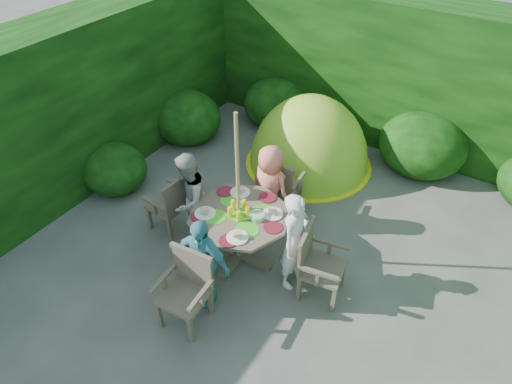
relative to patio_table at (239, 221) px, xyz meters
The scene contains 13 objects.
ground 1.01m from the patio_table, ahead, with size 60.00×60.00×0.00m, color #4B4943.
hedge_enclosure 1.69m from the patio_table, 60.53° to the left, with size 9.00×9.00×2.50m.
patio_table is the anchor object (origin of this frame).
parasol_pole 0.46m from the patio_table, 165.28° to the right, with size 0.04×0.04×2.20m, color olive.
garden_chair_right 1.10m from the patio_table, ahead, with size 0.58×0.63×0.93m.
garden_chair_left 1.12m from the patio_table, behind, with size 0.52×0.57×0.89m.
garden_chair_back 1.11m from the patio_table, 91.86° to the left, with size 0.59×0.54×0.90m.
garden_chair_front 1.11m from the patio_table, 88.56° to the right, with size 0.59×0.54×0.91m.
child_right 0.80m from the patio_table, ahead, with size 0.50×0.33×1.37m, color silver.
child_left 0.81m from the patio_table, behind, with size 0.66×0.51×1.35m, color gray.
child_back 0.80m from the patio_table, 92.24° to the left, with size 0.64×0.41×1.30m, color #F97E67.
child_front 0.80m from the patio_table, 88.40° to the right, with size 0.74×0.31×1.26m, color teal.
dome_tent 2.52m from the patio_table, 95.68° to the left, with size 2.54×2.54×2.46m.
Camera 1 is at (1.71, -3.53, 4.56)m, focal length 32.00 mm.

